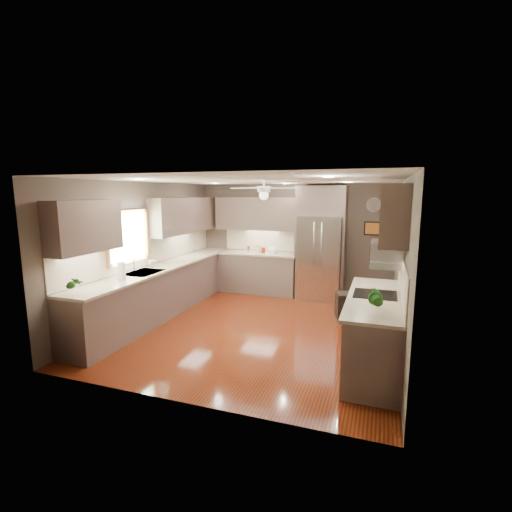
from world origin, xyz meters
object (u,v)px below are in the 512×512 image
Objects in this scene: canister_b at (249,249)px; paper_towel at (122,271)px; canister_d at (263,250)px; microwave at (386,254)px; potted_plant_left at (73,283)px; stool at (347,305)px; canister_c at (258,248)px; refrigerator at (321,245)px; soap_bottle at (153,262)px; potted_plant_right at (376,297)px; bowl at (273,252)px.

paper_towel reaches higher than canister_b.
microwave reaches higher than canister_d.
potted_plant_left reaches higher than stool.
refrigerator is at bearing -2.59° from canister_c.
potted_plant_left is 0.59× the size of microwave.
canister_b is 0.23m from canister_c.
soap_bottle is 4.14m from microwave.
canister_d is 0.79× the size of soap_bottle.
potted_plant_right is at bearing -71.53° from refrigerator.
potted_plant_left is 4.61m from stool.
refrigerator reaches higher than canister_c.
soap_bottle is 0.52× the size of potted_plant_left.
soap_bottle is (-1.08, -2.26, 0.02)m from canister_b.
canister_d is at bearing 72.70° from potted_plant_left.
microwave is at bearing 20.72° from potted_plant_left.
stool is (2.03, -1.19, -0.76)m from canister_d.
soap_bottle is 0.47× the size of potted_plant_right.
canister_c reaches higher than soap_bottle.
canister_b is 0.61m from bowl.
potted_plant_right is 3.88m from paper_towel.
paper_towel is (-1.54, -3.23, 0.11)m from bowl.
potted_plant_right reaches higher than bowl.
refrigerator is at bearing 57.93° from potted_plant_left.
refrigerator reaches higher than soap_bottle.
canister_b is 0.05× the size of refrigerator.
refrigerator is (2.64, 4.21, 0.09)m from potted_plant_left.
canister_c is 0.08× the size of refrigerator.
potted_plant_left is 0.65× the size of stool.
bowl reaches higher than stool.
canister_d is 4.44m from potted_plant_left.
potted_plant_left is (-0.95, -4.27, 0.09)m from canister_b.
potted_plant_left reaches higher than bowl.
canister_b is at bearing 137.31° from microwave.
microwave reaches higher than bowl.
canister_b is 0.64× the size of canister_c.
potted_plant_left is at bearing -86.48° from soap_bottle.
microwave is (0.10, 0.96, 0.36)m from potted_plant_right.
potted_plant_right is (3.98, -1.47, 0.10)m from soap_bottle.
canister_b is at bearing 74.02° from paper_towel.
canister_c is 4.43m from potted_plant_left.
potted_plant_right is 3.87m from refrigerator.
refrigerator is at bearing 116.09° from microwave.
canister_b is at bearing 177.69° from refrigerator.
stool is at bearing 16.60° from soap_bottle.
stool is (-0.61, 1.55, -1.24)m from microwave.
soap_bottle is at bearing 172.87° from microwave.
canister_b is 0.43× the size of paper_towel.
paper_towel reaches higher than bowl.
canister_b is at bearing 179.40° from canister_c.
canister_c is 0.53× the size of potted_plant_right.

